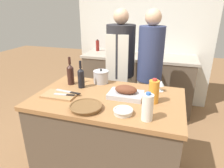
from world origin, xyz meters
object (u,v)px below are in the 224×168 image
(wine_glass_left, at_px, (161,84))
(condiment_bottle_tall, at_px, (131,50))
(knife_paring, at_px, (65,95))
(person_cook_guest, at_px, (150,70))
(mixing_bowl, at_px, (123,111))
(person_cook_aproned, at_px, (120,67))
(wicker_basket, at_px, (86,107))
(condiment_bottle_short, at_px, (110,48))
(wine_bottle_green, at_px, (70,74))
(stock_pot, at_px, (101,77))
(milk_jug, at_px, (147,107))
(wine_bottle_dark, at_px, (81,77))
(cutting_board, at_px, (60,95))
(juice_jug, at_px, (154,92))
(condiment_bottle_extra, at_px, (98,46))
(knife_bread, at_px, (70,92))
(knife_chef, at_px, (69,92))
(roasting_pan, at_px, (126,93))

(wine_glass_left, height_order, condiment_bottle_tall, condiment_bottle_tall)
(knife_paring, height_order, person_cook_guest, person_cook_guest)
(mixing_bowl, bearing_deg, person_cook_guest, 86.80)
(person_cook_aproned, bearing_deg, wine_glass_left, -46.83)
(wicker_basket, relative_size, condiment_bottle_short, 1.55)
(wine_bottle_green, bearing_deg, stock_pot, 24.97)
(wicker_basket, bearing_deg, condiment_bottle_short, 102.02)
(milk_jug, xyz_separation_m, wine_bottle_dark, (-0.74, 0.44, 0.01))
(cutting_board, relative_size, wine_glass_left, 2.86)
(cutting_board, distance_m, person_cook_aproned, 1.08)
(condiment_bottle_short, height_order, person_cook_aproned, person_cook_aproned)
(wicker_basket, distance_m, juice_jug, 0.59)
(stock_pot, xyz_separation_m, wine_bottle_green, (-0.30, -0.14, 0.05))
(condiment_bottle_extra, relative_size, person_cook_aproned, 0.12)
(milk_jug, xyz_separation_m, person_cook_aproned, (-0.53, 1.22, -0.08))
(wine_bottle_green, bearing_deg, condiment_bottle_extra, 100.80)
(juice_jug, distance_m, condiment_bottle_short, 1.91)
(juice_jug, bearing_deg, knife_bread, -178.63)
(wine_bottle_green, height_order, knife_paring, wine_bottle_green)
(wine_bottle_green, distance_m, wine_bottle_dark, 0.16)
(milk_jug, bearing_deg, person_cook_guest, 96.31)
(condiment_bottle_tall, distance_m, condiment_bottle_short, 0.36)
(knife_paring, bearing_deg, cutting_board, 176.88)
(knife_chef, bearing_deg, knife_bread, 103.31)
(knife_paring, height_order, condiment_bottle_tall, condiment_bottle_tall)
(wicker_basket, distance_m, condiment_bottle_tall, 1.97)
(knife_chef, height_order, knife_paring, same)
(knife_bread, distance_m, condiment_bottle_short, 1.70)
(milk_jug, distance_m, condiment_bottle_extra, 2.39)
(roasting_pan, relative_size, wicker_basket, 1.17)
(juice_jug, xyz_separation_m, condiment_bottle_extra, (-1.20, 1.77, 0.02))
(condiment_bottle_tall, distance_m, person_cook_aproned, 0.77)
(milk_jug, relative_size, condiment_bottle_short, 1.25)
(condiment_bottle_short, xyz_separation_m, condiment_bottle_extra, (-0.27, 0.10, 0.01))
(roasting_pan, xyz_separation_m, wine_bottle_green, (-0.65, 0.15, 0.07))
(knife_chef, relative_size, knife_bread, 1.50)
(mixing_bowl, relative_size, person_cook_aproned, 0.09)
(wicker_basket, relative_size, person_cook_aproned, 0.16)
(milk_jug, relative_size, person_cook_guest, 0.13)
(cutting_board, xyz_separation_m, condiment_bottle_short, (-0.07, 1.80, 0.10))
(wine_bottle_green, xyz_separation_m, condiment_bottle_tall, (0.33, 1.49, -0.02))
(milk_jug, bearing_deg, wine_glass_left, 84.53)
(wine_bottle_green, bearing_deg, knife_bread, -65.25)
(wine_glass_left, height_order, knife_bread, wine_glass_left)
(mixing_bowl, distance_m, wine_bottle_dark, 0.69)
(roasting_pan, height_order, juice_jug, juice_jug)
(stock_pot, relative_size, milk_jug, 0.76)
(juice_jug, relative_size, condiment_bottle_extra, 1.08)
(wine_glass_left, distance_m, condiment_bottle_short, 1.70)
(knife_chef, relative_size, person_cook_aproned, 0.16)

